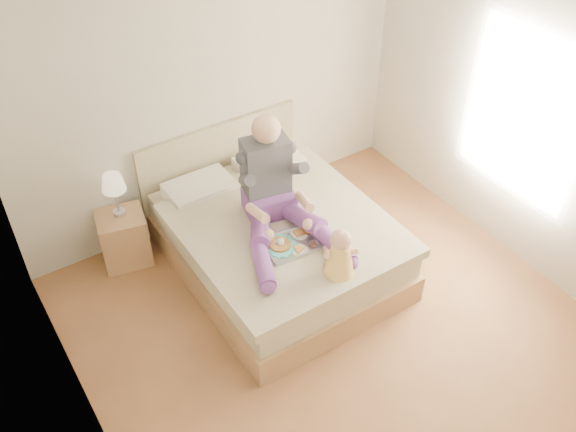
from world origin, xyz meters
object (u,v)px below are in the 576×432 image
bed (273,237)px  nightstand (124,238)px  tray (290,242)px  baby (339,255)px  adult (275,194)px

bed → nightstand: bed is taller
nightstand → tray: bearing=-37.1°
baby → bed: bearing=116.5°
nightstand → adult: adult is taller
bed → baby: bearing=-86.3°
baby → tray: bearing=131.2°
nightstand → tray: (1.04, -1.23, 0.38)m
nightstand → baby: 2.14m
adult → baby: bearing=-71.5°
tray → nightstand: bearing=136.3°
adult → baby: (0.10, -0.80, -0.12)m
nightstand → baby: baby is taller
tray → baby: baby is taller
bed → baby: size_ratio=5.13×
bed → nightstand: size_ratio=4.16×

